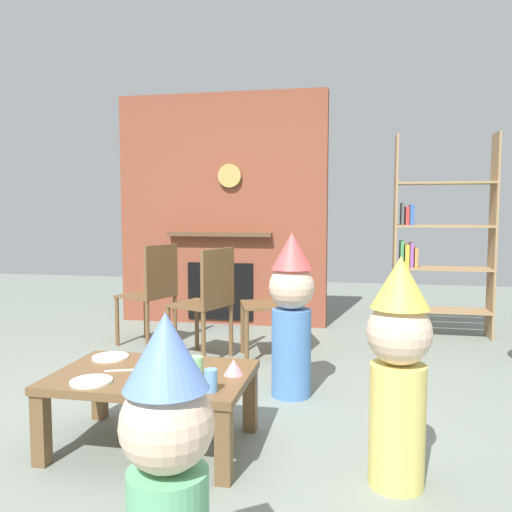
{
  "coord_description": "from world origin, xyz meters",
  "views": [
    {
      "loc": [
        0.77,
        -2.78,
        1.2
      ],
      "look_at": [
        0.15,
        0.4,
        0.92
      ],
      "focal_mm": 36.86,
      "sensor_mm": 36.0,
      "label": 1
    }
  ],
  "objects_px": {
    "coffee_table": "(153,384)",
    "paper_cup_center": "(211,380)",
    "paper_cup_near_right": "(155,352)",
    "child_in_pink": "(398,366)",
    "bookshelf": "(434,245)",
    "child_by_the_chairs": "(292,310)",
    "child_with_cone_hat": "(168,473)",
    "dining_chair_right": "(278,296)",
    "paper_plate_rear": "(110,357)",
    "paper_plate_front": "(91,381)",
    "dining_chair_left": "(154,288)",
    "dining_chair_middle": "(209,297)",
    "paper_cup_near_left": "(197,368)",
    "birthday_cake_slice": "(234,367)"
  },
  "relations": [
    {
      "from": "paper_cup_near_right",
      "to": "dining_chair_middle",
      "type": "bearing_deg",
      "value": 93.98
    },
    {
      "from": "child_in_pink",
      "to": "coffee_table",
      "type": "bearing_deg",
      "value": -0.0
    },
    {
      "from": "dining_chair_middle",
      "to": "dining_chair_right",
      "type": "bearing_deg",
      "value": -142.01
    },
    {
      "from": "child_by_the_chairs",
      "to": "dining_chair_right",
      "type": "height_order",
      "value": "child_by_the_chairs"
    },
    {
      "from": "child_with_cone_hat",
      "to": "dining_chair_right",
      "type": "height_order",
      "value": "child_with_cone_hat"
    },
    {
      "from": "paper_cup_near_right",
      "to": "paper_cup_center",
      "type": "xyz_separation_m",
      "value": [
        0.43,
        -0.4,
        -0.0
      ]
    },
    {
      "from": "child_with_cone_hat",
      "to": "paper_cup_near_right",
      "type": "bearing_deg",
      "value": -0.78
    },
    {
      "from": "coffee_table",
      "to": "paper_cup_center",
      "type": "height_order",
      "value": "paper_cup_center"
    },
    {
      "from": "birthday_cake_slice",
      "to": "child_by_the_chairs",
      "type": "xyz_separation_m",
      "value": [
        0.18,
        0.82,
        0.14
      ]
    },
    {
      "from": "child_with_cone_hat",
      "to": "paper_plate_rear",
      "type": "bearing_deg",
      "value": 7.94
    },
    {
      "from": "paper_plate_rear",
      "to": "dining_chair_right",
      "type": "relative_size",
      "value": 0.22
    },
    {
      "from": "child_with_cone_hat",
      "to": "paper_plate_front",
      "type": "bearing_deg",
      "value": 13.97
    },
    {
      "from": "paper_plate_front",
      "to": "dining_chair_left",
      "type": "distance_m",
      "value": 2.17
    },
    {
      "from": "dining_chair_middle",
      "to": "child_with_cone_hat",
      "type": "bearing_deg",
      "value": 125.74
    },
    {
      "from": "birthday_cake_slice",
      "to": "paper_cup_near_left",
      "type": "bearing_deg",
      "value": -148.5
    },
    {
      "from": "coffee_table",
      "to": "child_in_pink",
      "type": "height_order",
      "value": "child_in_pink"
    },
    {
      "from": "child_by_the_chairs",
      "to": "dining_chair_middle",
      "type": "xyz_separation_m",
      "value": [
        -0.75,
        0.69,
        -0.05
      ]
    },
    {
      "from": "paper_cup_center",
      "to": "dining_chair_middle",
      "type": "relative_size",
      "value": 0.11
    },
    {
      "from": "bookshelf",
      "to": "paper_cup_near_right",
      "type": "xyz_separation_m",
      "value": [
        -1.77,
        -2.56,
        -0.44
      ]
    },
    {
      "from": "paper_cup_near_left",
      "to": "dining_chair_left",
      "type": "distance_m",
      "value": 2.2
    },
    {
      "from": "coffee_table",
      "to": "paper_plate_rear",
      "type": "relative_size",
      "value": 4.94
    },
    {
      "from": "child_with_cone_hat",
      "to": "dining_chair_right",
      "type": "distance_m",
      "value": 2.86
    },
    {
      "from": "child_by_the_chairs",
      "to": "dining_chair_left",
      "type": "bearing_deg",
      "value": -92.94
    },
    {
      "from": "paper_cup_near_right",
      "to": "child_in_pink",
      "type": "distance_m",
      "value": 1.29
    },
    {
      "from": "paper_plate_front",
      "to": "dining_chair_middle",
      "type": "xyz_separation_m",
      "value": [
        0.07,
        1.76,
        0.12
      ]
    },
    {
      "from": "birthday_cake_slice",
      "to": "child_in_pink",
      "type": "height_order",
      "value": "child_in_pink"
    },
    {
      "from": "paper_cup_near_right",
      "to": "dining_chair_middle",
      "type": "height_order",
      "value": "dining_chair_middle"
    },
    {
      "from": "coffee_table",
      "to": "child_by_the_chairs",
      "type": "distance_m",
      "value": 1.08
    },
    {
      "from": "paper_plate_rear",
      "to": "child_in_pink",
      "type": "xyz_separation_m",
      "value": [
        1.51,
        -0.35,
        0.14
      ]
    },
    {
      "from": "birthday_cake_slice",
      "to": "paper_plate_rear",
      "type": "bearing_deg",
      "value": 168.33
    },
    {
      "from": "paper_cup_near_right",
      "to": "child_with_cone_hat",
      "type": "distance_m",
      "value": 1.45
    },
    {
      "from": "paper_cup_near_left",
      "to": "paper_plate_rear",
      "type": "relative_size",
      "value": 0.56
    },
    {
      "from": "paper_cup_near_left",
      "to": "child_with_cone_hat",
      "type": "relative_size",
      "value": 0.12
    },
    {
      "from": "paper_plate_front",
      "to": "child_with_cone_hat",
      "type": "relative_size",
      "value": 0.21
    },
    {
      "from": "coffee_table",
      "to": "paper_cup_center",
      "type": "xyz_separation_m",
      "value": [
        0.36,
        -0.21,
        0.11
      ]
    },
    {
      "from": "coffee_table",
      "to": "dining_chair_left",
      "type": "bearing_deg",
      "value": 111.85
    },
    {
      "from": "birthday_cake_slice",
      "to": "child_with_cone_hat",
      "type": "relative_size",
      "value": 0.11
    },
    {
      "from": "paper_cup_near_right",
      "to": "child_in_pink",
      "type": "bearing_deg",
      "value": -15.13
    },
    {
      "from": "paper_cup_near_left",
      "to": "paper_cup_near_right",
      "type": "height_order",
      "value": "paper_cup_near_left"
    },
    {
      "from": "child_in_pink",
      "to": "bookshelf",
      "type": "bearing_deg",
      "value": -93.11
    },
    {
      "from": "bookshelf",
      "to": "child_by_the_chairs",
      "type": "xyz_separation_m",
      "value": [
        -1.12,
        -1.88,
        -0.31
      ]
    },
    {
      "from": "child_with_cone_hat",
      "to": "child_in_pink",
      "type": "xyz_separation_m",
      "value": [
        0.67,
        0.99,
        0.04
      ]
    },
    {
      "from": "paper_cup_near_right",
      "to": "child_by_the_chairs",
      "type": "relative_size",
      "value": 0.1
    },
    {
      "from": "child_in_pink",
      "to": "dining_chair_middle",
      "type": "bearing_deg",
      "value": -44.62
    },
    {
      "from": "paper_plate_rear",
      "to": "dining_chair_right",
      "type": "distance_m",
      "value": 1.68
    },
    {
      "from": "bookshelf",
      "to": "paper_cup_center",
      "type": "distance_m",
      "value": 3.28
    },
    {
      "from": "child_with_cone_hat",
      "to": "dining_chair_right",
      "type": "bearing_deg",
      "value": -21.44
    },
    {
      "from": "child_with_cone_hat",
      "to": "dining_chair_middle",
      "type": "bearing_deg",
      "value": -10.18
    },
    {
      "from": "child_by_the_chairs",
      "to": "dining_chair_right",
      "type": "relative_size",
      "value": 1.18
    },
    {
      "from": "paper_plate_rear",
      "to": "dining_chair_left",
      "type": "xyz_separation_m",
      "value": [
        -0.44,
        1.7,
        0.12
      ]
    }
  ]
}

